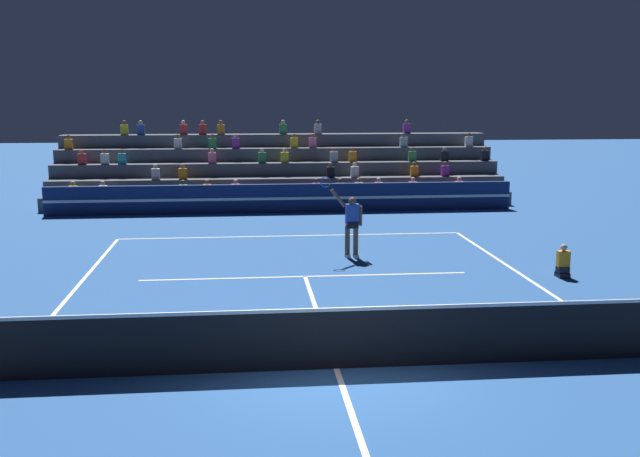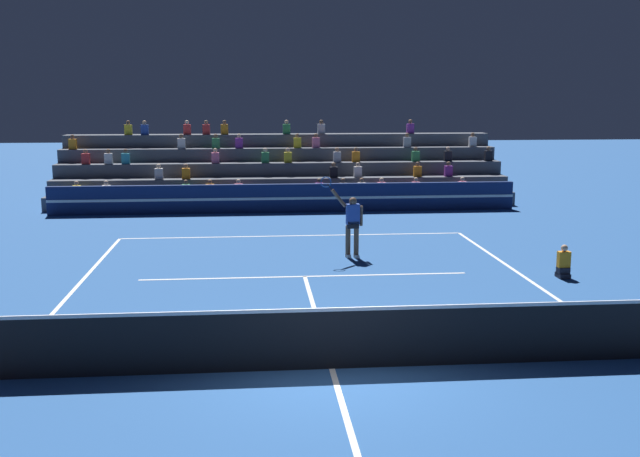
% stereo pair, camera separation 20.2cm
% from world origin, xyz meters
% --- Properties ---
extents(ground_plane, '(120.00, 120.00, 0.00)m').
position_xyz_m(ground_plane, '(0.00, 0.00, 0.00)').
color(ground_plane, '#285699').
extents(court_lines, '(11.10, 23.90, 0.01)m').
position_xyz_m(court_lines, '(0.00, 0.00, 0.00)').
color(court_lines, white).
rests_on(court_lines, ground).
extents(tennis_net, '(12.00, 0.10, 1.10)m').
position_xyz_m(tennis_net, '(0.00, 0.00, 0.54)').
color(tennis_net, '#2D6B38').
rests_on(tennis_net, ground).
extents(sponsor_banner_wall, '(18.00, 0.26, 1.10)m').
position_xyz_m(sponsor_banner_wall, '(0.00, 16.84, 0.55)').
color(sponsor_banner_wall, navy).
rests_on(sponsor_banner_wall, ground).
extents(bleacher_stand, '(18.87, 4.75, 3.38)m').
position_xyz_m(bleacher_stand, '(-0.00, 20.64, 1.02)').
color(bleacher_stand, '#4C515B').
rests_on(bleacher_stand, ground).
extents(ball_kid_courtside, '(0.30, 0.36, 0.84)m').
position_xyz_m(ball_kid_courtside, '(6.43, 5.72, 0.33)').
color(ball_kid_courtside, black).
rests_on(ball_kid_courtside, ground).
extents(tennis_player, '(1.26, 0.33, 2.37)m').
position_xyz_m(tennis_player, '(1.47, 8.53, 0.98)').
color(tennis_player, brown).
rests_on(tennis_player, ground).
extents(tennis_ball, '(0.07, 0.07, 0.07)m').
position_xyz_m(tennis_ball, '(0.96, 3.35, 0.03)').
color(tennis_ball, '#C6DB33').
rests_on(tennis_ball, ground).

